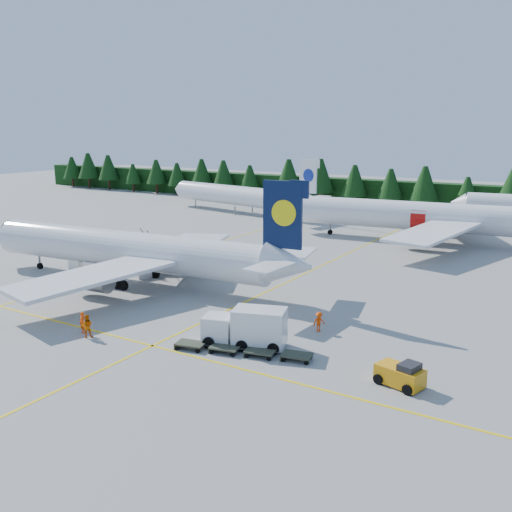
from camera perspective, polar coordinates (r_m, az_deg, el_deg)
The scene contains 16 objects.
ground at distance 55.29m, azimuth -10.85°, elevation -5.66°, with size 320.00×320.00×0.00m, color gray.
taxi_stripe_a at distance 78.70m, azimuth -8.64°, elevation -0.06°, with size 0.25×120.00×0.01m, color yellow.
taxi_stripe_b at distance 67.85m, azimuth 4.41°, elevation -2.01°, with size 0.25×120.00×0.01m, color yellow.
taxi_stripe_cross at distance 51.30m, azimuth -15.39°, elevation -7.36°, with size 80.00×0.25×0.01m, color yellow.
treeline_hedge at distance 126.48m, azimuth 14.99°, elevation 5.84°, with size 220.00×4.00×6.00m, color black.
airliner_navy at distance 66.46m, azimuth -13.44°, elevation 0.64°, with size 42.35×34.74×12.31m.
airliner_red at distance 91.03m, azimuth 15.65°, elevation 3.84°, with size 44.50×36.44×12.95m.
airliner_far_left at distance 118.72m, azimuth -2.32°, elevation 6.14°, with size 39.45×10.79×11.57m.
airstairs at distance 69.69m, azimuth -11.23°, elevation -1.06°, with size 5.56×7.12×4.19m.
service_truck at distance 45.99m, azimuth -1.13°, elevation -7.15°, with size 7.06×4.35×3.21m.
baggage_tug at distance 40.75m, azimuth 14.30°, elevation -11.41°, with size 3.48×2.42×1.69m.
dolly_train at distance 44.80m, azimuth -1.37°, elevation -9.29°, with size 10.83×4.24×0.13m.
uld_pair at distance 69.69m, azimuth -16.63°, elevation -1.07°, with size 5.51×2.40×1.85m.
crew_a at distance 51.24m, azimuth -16.98°, elevation -6.40°, with size 0.67×0.44×1.85m, color #FF4705.
crew_b at distance 50.10m, azimuth -16.56°, elevation -6.72°, with size 0.97×0.75×1.99m, color #E05F04.
crew_c at distance 49.70m, azimuth 6.32°, elevation -6.56°, with size 0.72×0.49×1.75m, color #F84305.
Camera 1 is at (35.78, -38.48, 17.22)m, focal length 40.00 mm.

